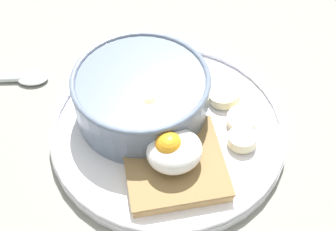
# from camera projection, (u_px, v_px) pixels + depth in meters

# --- Properties ---
(ground_plane) EXTENTS (1.20, 1.20, 0.02)m
(ground_plane) POSITION_uv_depth(u_px,v_px,m) (168.00, 139.00, 0.52)
(ground_plane) COLOR gray
(ground_plane) RESTS_ON ground
(plate) EXTENTS (0.25, 0.25, 0.02)m
(plate) POSITION_uv_depth(u_px,v_px,m) (168.00, 129.00, 0.50)
(plate) COLOR white
(plate) RESTS_ON ground_plane
(oatmeal_bowl) EXTENTS (0.14, 0.14, 0.06)m
(oatmeal_bowl) POSITION_uv_depth(u_px,v_px,m) (142.00, 94.00, 0.49)
(oatmeal_bowl) COLOR slate
(oatmeal_bowl) RESTS_ON plate
(toast_slice) EXTENTS (0.12, 0.12, 0.01)m
(toast_slice) POSITION_uv_depth(u_px,v_px,m) (174.00, 164.00, 0.46)
(toast_slice) COLOR olive
(toast_slice) RESTS_ON plate
(poached_egg) EXTENTS (0.05, 0.05, 0.04)m
(poached_egg) POSITION_uv_depth(u_px,v_px,m) (173.00, 150.00, 0.44)
(poached_egg) COLOR white
(poached_egg) RESTS_ON toast_slice
(banana_slice_front) EXTENTS (0.04, 0.04, 0.01)m
(banana_slice_front) POSITION_uv_depth(u_px,v_px,m) (242.00, 119.00, 0.50)
(banana_slice_front) COLOR #FBEAC4
(banana_slice_front) RESTS_ON plate
(banana_slice_left) EXTENTS (0.03, 0.03, 0.02)m
(banana_slice_left) POSITION_uv_depth(u_px,v_px,m) (242.00, 139.00, 0.48)
(banana_slice_left) COLOR beige
(banana_slice_left) RESTS_ON plate
(banana_slice_back) EXTENTS (0.05, 0.05, 0.02)m
(banana_slice_back) POSITION_uv_depth(u_px,v_px,m) (224.00, 96.00, 0.52)
(banana_slice_back) COLOR beige
(banana_slice_back) RESTS_ON plate
(spoon) EXTENTS (0.12, 0.06, 0.01)m
(spoon) POSITION_uv_depth(u_px,v_px,m) (10.00, 79.00, 0.55)
(spoon) COLOR silver
(spoon) RESTS_ON ground_plane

